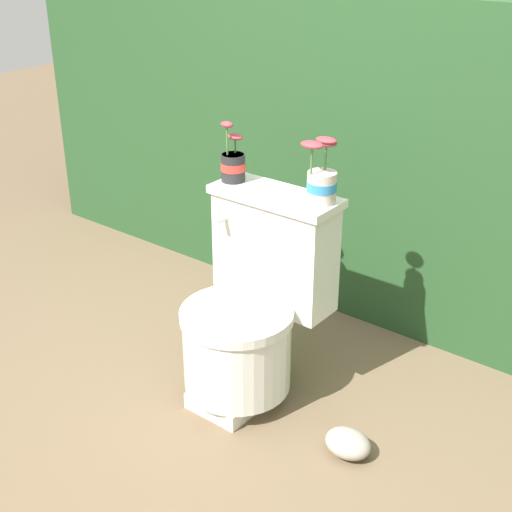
{
  "coord_description": "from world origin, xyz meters",
  "views": [
    {
      "loc": [
        1.31,
        -1.71,
        1.67
      ],
      "look_at": [
        -0.1,
        0.09,
        0.56
      ],
      "focal_mm": 50.0,
      "sensor_mm": 36.0,
      "label": 1
    }
  ],
  "objects_px": {
    "toilet": "(252,311)",
    "garden_stone": "(348,443)",
    "potted_plant_midleft": "(322,179)",
    "potted_plant_left": "(233,163)"
  },
  "relations": [
    {
      "from": "potted_plant_midleft",
      "to": "garden_stone",
      "type": "relative_size",
      "value": 1.38
    },
    {
      "from": "potted_plant_midleft",
      "to": "garden_stone",
      "type": "distance_m",
      "value": 0.9
    },
    {
      "from": "potted_plant_midleft",
      "to": "garden_stone",
      "type": "bearing_deg",
      "value": -39.15
    },
    {
      "from": "garden_stone",
      "to": "toilet",
      "type": "bearing_deg",
      "value": 168.48
    },
    {
      "from": "toilet",
      "to": "garden_stone",
      "type": "height_order",
      "value": "toilet"
    },
    {
      "from": "toilet",
      "to": "garden_stone",
      "type": "distance_m",
      "value": 0.58
    },
    {
      "from": "toilet",
      "to": "garden_stone",
      "type": "bearing_deg",
      "value": -11.52
    },
    {
      "from": "potted_plant_left",
      "to": "potted_plant_midleft",
      "type": "relative_size",
      "value": 1.01
    },
    {
      "from": "toilet",
      "to": "potted_plant_midleft",
      "type": "xyz_separation_m",
      "value": [
        0.18,
        0.15,
        0.51
      ]
    },
    {
      "from": "potted_plant_midleft",
      "to": "potted_plant_left",
      "type": "bearing_deg",
      "value": -177.25
    }
  ]
}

